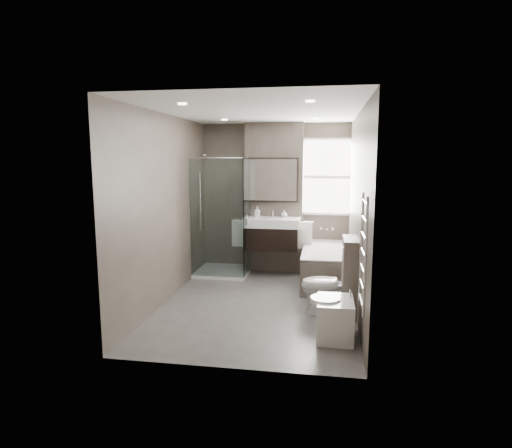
% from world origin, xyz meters
% --- Properties ---
extents(room, '(2.70, 3.90, 2.70)m').
position_xyz_m(room, '(0.00, 0.00, 1.30)').
color(room, '#514D4A').
rests_on(room, ground).
extents(vanity_pier, '(1.00, 0.25, 2.60)m').
position_xyz_m(vanity_pier, '(0.00, 1.77, 1.30)').
color(vanity_pier, '#534A41').
rests_on(vanity_pier, ground).
extents(vanity, '(0.95, 0.47, 0.66)m').
position_xyz_m(vanity, '(0.00, 1.43, 0.74)').
color(vanity, black).
rests_on(vanity, vanity_pier).
extents(mirror_cabinet, '(0.86, 0.08, 0.76)m').
position_xyz_m(mirror_cabinet, '(0.00, 1.61, 1.63)').
color(mirror_cabinet, black).
rests_on(mirror_cabinet, vanity_pier).
extents(towel_left, '(0.24, 0.06, 0.44)m').
position_xyz_m(towel_left, '(-0.56, 1.40, 0.72)').
color(towel_left, silver).
rests_on(towel_left, vanity_pier).
extents(towel_right, '(0.24, 0.06, 0.44)m').
position_xyz_m(towel_right, '(0.56, 1.40, 0.72)').
color(towel_right, silver).
rests_on(towel_right, vanity_pier).
extents(shower_enclosure, '(0.90, 0.90, 2.00)m').
position_xyz_m(shower_enclosure, '(-0.75, 1.35, 0.49)').
color(shower_enclosure, white).
rests_on(shower_enclosure, ground).
extents(bathtub, '(0.75, 1.60, 0.57)m').
position_xyz_m(bathtub, '(0.92, 1.10, 0.32)').
color(bathtub, '#534A41').
rests_on(bathtub, ground).
extents(window, '(0.98, 0.06, 1.33)m').
position_xyz_m(window, '(0.90, 1.88, 1.68)').
color(window, white).
rests_on(window, room).
extents(toilet, '(0.76, 0.47, 0.75)m').
position_xyz_m(toilet, '(0.97, -0.25, 0.38)').
color(toilet, white).
rests_on(toilet, ground).
extents(cistern_box, '(0.19, 0.55, 1.00)m').
position_xyz_m(cistern_box, '(1.21, -0.25, 0.50)').
color(cistern_box, '#534A41').
rests_on(cistern_box, ground).
extents(bidet, '(0.48, 0.55, 0.57)m').
position_xyz_m(bidet, '(1.01, -1.02, 0.23)').
color(bidet, white).
rests_on(bidet, ground).
extents(towel_radiator, '(0.03, 0.49, 1.10)m').
position_xyz_m(towel_radiator, '(1.25, -1.60, 1.12)').
color(towel_radiator, silver).
rests_on(towel_radiator, room).
extents(soap_bottle_a, '(0.08, 0.08, 0.18)m').
position_xyz_m(soap_bottle_a, '(-0.25, 1.47, 1.09)').
color(soap_bottle_a, white).
rests_on(soap_bottle_a, vanity).
extents(soap_bottle_b, '(0.10, 0.10, 0.13)m').
position_xyz_m(soap_bottle_b, '(0.20, 1.55, 1.06)').
color(soap_bottle_b, white).
rests_on(soap_bottle_b, vanity).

